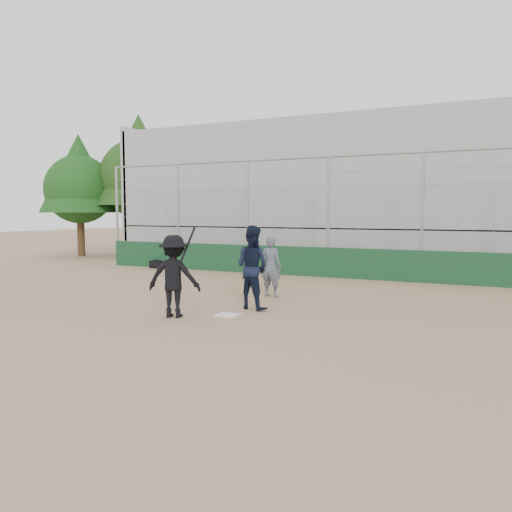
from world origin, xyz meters
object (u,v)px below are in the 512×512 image
at_px(batter_at_plate, 174,276).
at_px(equipment_bag, 158,265).
at_px(catcher_crouched, 252,281).
at_px(umpire, 271,269).

distance_m(batter_at_plate, equipment_bag, 9.32).
bearing_deg(catcher_crouched, batter_at_plate, -126.73).
xyz_separation_m(batter_at_plate, catcher_crouched, (1.09, 1.45, -0.23)).
distance_m(catcher_crouched, umpire, 1.71).
distance_m(batter_at_plate, catcher_crouched, 1.83).
distance_m(catcher_crouched, equipment_bag, 9.02).
height_order(catcher_crouched, equipment_bag, catcher_crouched).
bearing_deg(umpire, equipment_bag, -23.99).
relative_size(batter_at_plate, catcher_crouched, 1.48).
bearing_deg(catcher_crouched, umpire, 99.34).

